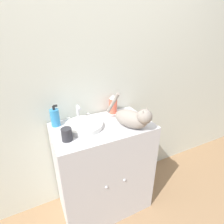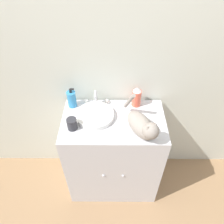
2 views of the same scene
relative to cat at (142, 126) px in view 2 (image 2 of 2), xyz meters
name	(u,v)px [view 2 (image 2 of 2)]	position (x,y,z in m)	size (l,w,h in m)	color
ground_plane	(113,202)	(-0.20, -0.11, -0.99)	(8.00, 8.00, 0.00)	#997551
wall_back	(114,62)	(-0.20, 0.42, 0.26)	(6.00, 0.05, 2.50)	silver
vanity_cabinet	(113,154)	(-0.20, 0.13, -0.54)	(0.81, 0.50, 0.91)	silver
sink_basin	(95,115)	(-0.35, 0.16, -0.06)	(0.29, 0.29, 0.04)	white
faucet	(96,99)	(-0.35, 0.32, -0.03)	(0.20, 0.09, 0.14)	silver
cat	(142,126)	(0.00, 0.00, 0.00)	(0.26, 0.40, 0.26)	gray
soap_bottle	(72,99)	(-0.54, 0.30, -0.01)	(0.07, 0.07, 0.18)	#338CCC
spray_bottle	(137,97)	(-0.02, 0.31, 0.00)	(0.07, 0.07, 0.18)	#EF6047
cup	(72,124)	(-0.51, 0.05, -0.04)	(0.07, 0.07, 0.09)	#2D2D33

